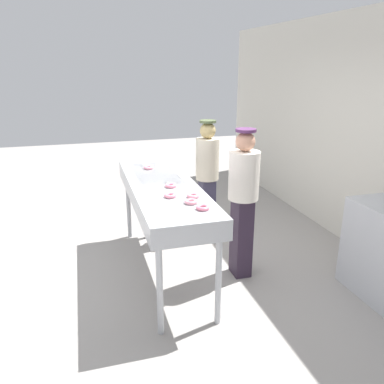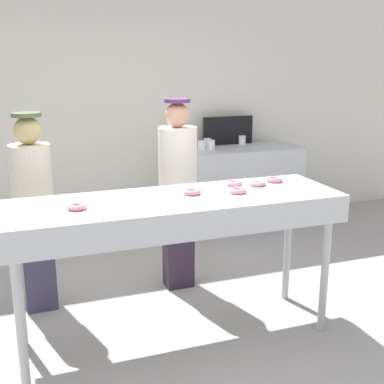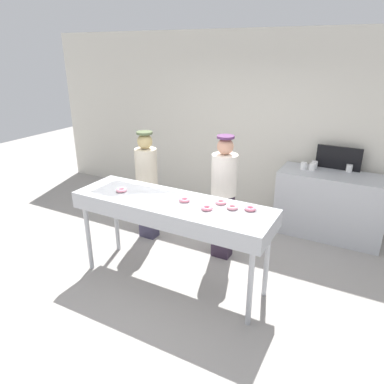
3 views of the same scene
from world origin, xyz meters
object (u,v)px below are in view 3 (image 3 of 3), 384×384
at_px(paper_cup_0, 349,168).
at_px(paper_cup_3, 304,166).
at_px(strawberry_donut_1, 207,208).
at_px(strawberry_donut_5, 221,202).
at_px(strawberry_donut_3, 184,200).
at_px(fryer_conveyor, 171,209).
at_px(worker_assistant, 224,192).
at_px(worker_baker, 147,181).
at_px(prep_counter, 329,205).
at_px(strawberry_donut_2, 232,207).
at_px(strawberry_donut_4, 250,208).
at_px(strawberry_donut_0, 121,190).
at_px(menu_display, 339,158).
at_px(paper_cup_2, 315,165).
at_px(paper_cup_1, 312,167).

xyz_separation_m(paper_cup_0, paper_cup_3, (-0.60, -0.20, 0.00)).
relative_size(strawberry_donut_1, strawberry_donut_5, 1.00).
bearing_deg(strawberry_donut_3, fryer_conveyor, -159.32).
distance_m(strawberry_donut_3, worker_assistant, 0.78).
distance_m(worker_baker, prep_counter, 2.66).
relative_size(strawberry_donut_2, strawberry_donut_4, 1.00).
xyz_separation_m(strawberry_donut_0, strawberry_donut_5, (1.16, 0.22, 0.00)).
height_order(strawberry_donut_0, strawberry_donut_3, same).
bearing_deg(strawberry_donut_2, strawberry_donut_4, 18.40).
bearing_deg(strawberry_donut_2, worker_assistant, 119.82).
height_order(strawberry_donut_2, menu_display, menu_display).
distance_m(strawberry_donut_1, paper_cup_2, 2.35).
relative_size(paper_cup_1, paper_cup_2, 1.00).
relative_size(paper_cup_1, menu_display, 0.17).
bearing_deg(paper_cup_2, strawberry_donut_2, -101.61).
bearing_deg(fryer_conveyor, strawberry_donut_2, 9.93).
xyz_separation_m(fryer_conveyor, paper_cup_0, (1.57, 2.29, 0.06)).
relative_size(fryer_conveyor, strawberry_donut_3, 19.04).
height_order(paper_cup_0, paper_cup_3, same).
distance_m(strawberry_donut_0, paper_cup_2, 2.87).
relative_size(prep_counter, menu_display, 2.38).
relative_size(strawberry_donut_3, worker_baker, 0.08).
bearing_deg(strawberry_donut_4, strawberry_donut_2, -161.60).
bearing_deg(worker_baker, strawberry_donut_4, 172.72).
bearing_deg(strawberry_donut_5, worker_baker, 156.70).
xyz_separation_m(strawberry_donut_3, strawberry_donut_4, (0.71, 0.12, 0.00)).
xyz_separation_m(worker_assistant, prep_counter, (1.13, 1.28, -0.44)).
bearing_deg(paper_cup_1, strawberry_donut_5, -107.01).
xyz_separation_m(fryer_conveyor, paper_cup_3, (0.98, 2.09, 0.06)).
distance_m(strawberry_donut_0, strawberry_donut_4, 1.51).
relative_size(strawberry_donut_0, worker_assistant, 0.07).
relative_size(strawberry_donut_3, menu_display, 0.19).
relative_size(fryer_conveyor, menu_display, 3.67).
relative_size(fryer_conveyor, strawberry_donut_2, 19.04).
relative_size(fryer_conveyor, paper_cup_1, 22.09).
distance_m(strawberry_donut_4, paper_cup_3, 1.92).
bearing_deg(prep_counter, strawberry_donut_2, -110.62).
xyz_separation_m(worker_baker, paper_cup_1, (1.98, 1.31, 0.15)).
bearing_deg(strawberry_donut_4, paper_cup_3, 86.05).
xyz_separation_m(strawberry_donut_2, worker_assistant, (-0.39, 0.68, -0.15)).
height_order(strawberry_donut_5, paper_cup_0, strawberry_donut_5).
xyz_separation_m(strawberry_donut_5, worker_assistant, (-0.23, 0.62, -0.15)).
distance_m(paper_cup_0, menu_display, 0.21).
height_order(strawberry_donut_0, prep_counter, strawberry_donut_0).
xyz_separation_m(strawberry_donut_1, worker_assistant, (-0.17, 0.83, -0.15)).
bearing_deg(paper_cup_2, strawberry_donut_0, -127.74).
distance_m(strawberry_donut_4, menu_display, 2.23).
height_order(strawberry_donut_3, worker_baker, worker_baker).
bearing_deg(strawberry_donut_3, worker_baker, 144.40).
distance_m(strawberry_donut_4, paper_cup_1, 1.94).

